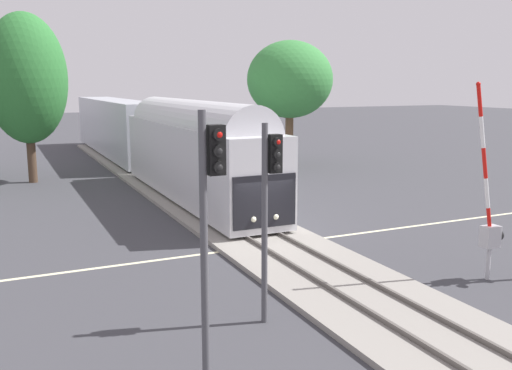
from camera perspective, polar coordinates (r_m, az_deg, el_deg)
name	(u,v)px	position (r m, az deg, el deg)	size (l,w,h in m)	color
ground_plane	(270,245)	(22.42, 1.43, -6.13)	(220.00, 220.00, 0.00)	#3D3D42
road_centre_stripe	(270,245)	(22.42, 1.43, -6.12)	(44.00, 0.20, 0.01)	beige
railway_track	(270,243)	(22.39, 1.43, -5.90)	(4.40, 80.00, 0.32)	gray
commuter_train	(146,134)	(40.51, -11.14, 5.06)	(3.04, 41.97, 5.16)	silver
crossing_gate_near	(490,220)	(19.58, 22.65, -3.28)	(1.59, 0.40, 6.38)	#B7B7BC
traffic_signal_near_left	(210,207)	(11.28, -4.69, -2.22)	(0.53, 0.38, 5.83)	#4C4C51
traffic_signal_median	(270,191)	(14.54, 1.41, -0.61)	(0.53, 0.38, 5.35)	#4C4C51
oak_far_right	(290,80)	(43.60, 3.45, 10.60)	(6.54, 6.54, 9.54)	brown
oak_behind_train	(26,79)	(38.69, -22.29, 9.93)	(5.03, 5.03, 10.71)	#4C3828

